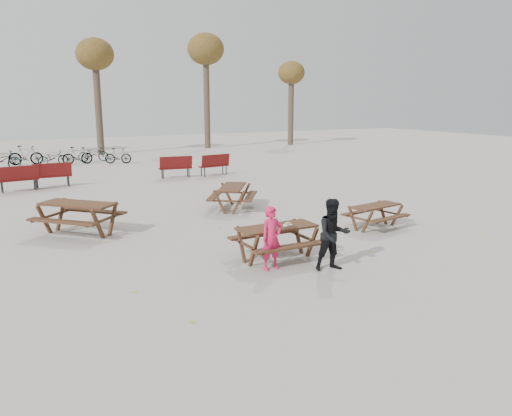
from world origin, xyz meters
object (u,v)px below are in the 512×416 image
main_picnic_table (277,234)px  adult (333,235)px  picnic_table_north (79,219)px  soda_bottle (273,225)px  child (272,238)px  food_tray (288,225)px  picnic_table_far (233,198)px  picnic_table_east (375,217)px

main_picnic_table → adult: (0.68, -1.17, 0.18)m
adult → picnic_table_north: adult is taller
main_picnic_table → picnic_table_north: size_ratio=0.90×
soda_bottle → adult: (0.85, -1.05, -0.08)m
child → picnic_table_north: 5.83m
soda_bottle → adult: size_ratio=0.11×
picnic_table_north → child: bearing=-11.4°
main_picnic_table → food_tray: (0.23, -0.08, 0.21)m
child → picnic_table_far: size_ratio=0.77×
picnic_table_east → picnic_table_north: (-7.46, 3.25, 0.10)m
main_picnic_table → soda_bottle: 0.33m
picnic_table_far → adult: bearing=-152.3°
adult → picnic_table_far: adult is taller
food_tray → soda_bottle: bearing=-175.2°
soda_bottle → picnic_table_east: (4.04, 1.24, -0.52)m
child → picnic_table_far: child is taller
child → picnic_table_north: (-3.14, 4.91, -0.25)m
main_picnic_table → soda_bottle: bearing=-145.4°
child → adult: size_ratio=0.89×
picnic_table_north → picnic_table_far: picnic_table_north is taller
main_picnic_table → picnic_table_far: 5.48m
food_tray → child: size_ratio=0.13×
adult → picnic_table_far: 6.51m
picnic_table_east → picnic_table_north: picnic_table_north is taller
picnic_table_east → child: bearing=-168.5°
adult → food_tray: bearing=124.1°
main_picnic_table → adult: 1.37m
picnic_table_north → adult: bearing=-6.5°
soda_bottle → picnic_table_east: soda_bottle is taller
adult → picnic_table_east: size_ratio=1.00×
food_tray → soda_bottle: soda_bottle is taller
food_tray → picnic_table_far: size_ratio=0.10×
main_picnic_table → child: bearing=-129.9°
food_tray → adult: size_ratio=0.12×
food_tray → child: 0.82m
soda_bottle → adult: 1.36m
picnic_table_far → picnic_table_east: bearing=-115.2°
picnic_table_east → adult: bearing=-153.7°
picnic_table_far → picnic_table_north: bearing=134.5°
child → adult: bearing=-34.2°
adult → soda_bottle: bearing=140.5°
food_tray → child: bearing=-146.4°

